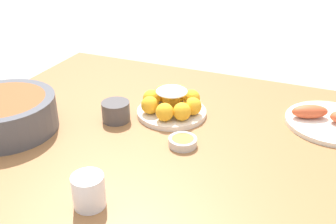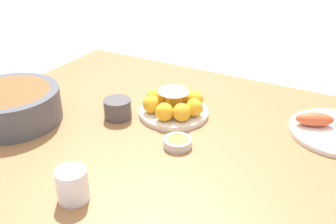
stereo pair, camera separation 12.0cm
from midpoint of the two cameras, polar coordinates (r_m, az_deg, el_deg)
dining_table at (r=1.21m, az=1.98°, el=-6.56°), size 1.30×1.04×0.71m
cake_plate at (r=1.25m, az=3.59°, el=1.00°), size 0.22×0.22×0.09m
serving_bowl at (r=1.28m, az=-19.41°, el=0.87°), size 0.30×0.30×0.10m
sauce_bowl at (r=1.10m, az=4.52°, el=-4.50°), size 0.08×0.08×0.02m
seafood_platter at (r=1.28m, az=25.71°, el=-2.38°), size 0.28×0.28×0.06m
cup_near at (r=1.24m, az=-4.59°, el=0.42°), size 0.09×0.09×0.06m
cup_far at (r=0.91m, az=-10.06°, el=-10.47°), size 0.07×0.07×0.08m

